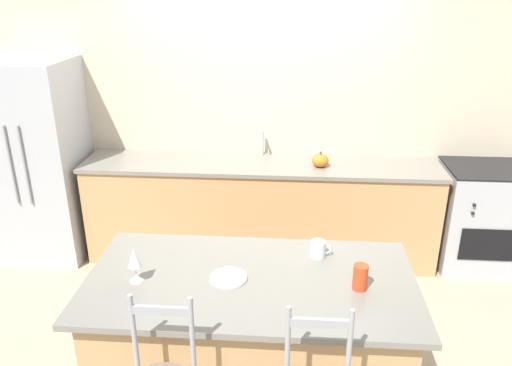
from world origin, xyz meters
name	(u,v)px	position (x,y,z in m)	size (l,w,h in m)	color
ground_plane	(258,273)	(0.00, 0.00, 0.00)	(18.00, 18.00, 0.00)	tan
wall_back	(263,108)	(0.00, 0.67, 1.35)	(6.00, 0.07, 2.70)	beige
back_counter	(261,209)	(0.00, 0.36, 0.47)	(3.18, 0.65, 0.93)	tan
sink_faucet	(262,141)	(0.00, 0.55, 1.07)	(0.02, 0.13, 0.22)	#ADAFB5
kitchen_island	(251,343)	(0.06, -1.47, 0.46)	(1.84, 0.95, 0.90)	tan
refrigerator	(40,161)	(-2.01, 0.30, 0.91)	(0.75, 0.72, 1.82)	#ADAFB5
oven_range	(482,217)	(2.00, 0.34, 0.47)	(0.75, 0.63, 0.94)	#ADAFB5
dinner_plate	(229,277)	(-0.06, -1.48, 0.91)	(0.21, 0.21, 0.02)	white
wine_glass	(134,258)	(-0.56, -1.54, 1.05)	(0.08, 0.08, 0.21)	white
coffee_mug	(318,249)	(0.45, -1.20, 0.95)	(0.13, 0.09, 0.10)	white
tumbler_cup	(360,277)	(0.66, -1.52, 0.98)	(0.08, 0.08, 0.14)	red
pumpkin_decoration	(320,160)	(0.52, 0.28, 0.99)	(0.14, 0.14, 0.14)	orange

